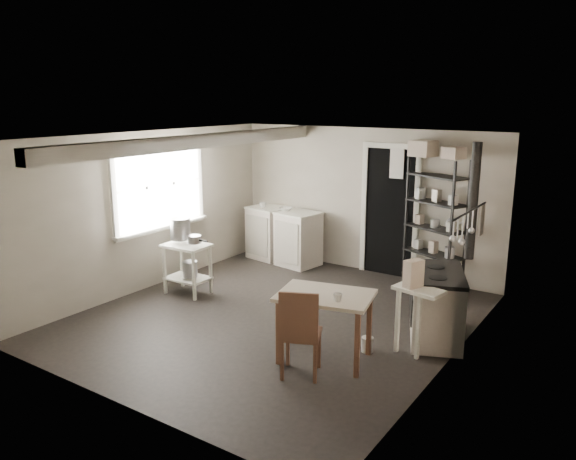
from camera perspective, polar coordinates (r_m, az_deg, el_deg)
The scene contains 31 objects.
floor at distance 7.31m, azimuth -1.32°, elevation -8.88°, with size 5.00×5.00×0.00m, color black.
ceiling at distance 6.78m, azimuth -1.43°, elevation 9.42°, with size 5.00×5.00×0.00m, color beige.
wall_back at distance 9.07m, azimuth 7.77°, elevation 3.00°, with size 4.50×0.02×2.30m, color #BDB3A1.
wall_front at distance 5.20m, azimuth -17.54°, elevation -5.44°, with size 4.50×0.02×2.30m, color #BDB3A1.
wall_left at distance 8.43m, azimuth -13.99°, elevation 1.92°, with size 0.02×5.00×2.30m, color #BDB3A1.
wall_right at distance 5.99m, azimuth 16.53°, elevation -2.88°, with size 0.02×5.00×2.30m, color #BDB3A1.
window at distance 8.48m, azimuth -12.99°, elevation 4.45°, with size 0.12×1.76×1.28m, color white, non-canonical shape.
doorway at distance 8.89m, azimuth 10.26°, elevation 1.70°, with size 0.96×0.10×2.08m, color white, non-canonical shape.
ceiling_beam at distance 7.54m, azimuth -8.99°, elevation 8.91°, with size 0.18×5.00×0.18m, color white, non-canonical shape.
wallpaper_panel at distance 5.99m, azimuth 16.44°, elevation -2.87°, with size 0.01×5.00×2.30m, color beige, non-canonical shape.
utensil_rail at distance 6.47m, azimuth 17.88°, elevation 1.87°, with size 0.06×1.20×0.44m, color #B9B9BC, non-canonical shape.
prep_table at distance 8.17m, azimuth -10.18°, elevation -3.67°, with size 0.64×0.46×0.73m, color white, non-canonical shape.
stockpot at distance 8.11m, azimuth -10.90°, elevation 0.12°, with size 0.29×0.29×0.31m, color #B9B9BC.
saucepan at distance 7.85m, azimuth -9.49°, elevation -0.94°, with size 0.19×0.19×0.11m, color #B9B9BC.
bucket at distance 8.10m, azimuth -9.94°, elevation -3.94°, with size 0.21×0.21×0.23m, color #B9B9BC.
base_cabinets at distance 9.59m, azimuth -0.48°, elevation -0.52°, with size 1.38×0.59×0.91m, color silver, non-canonical shape.
mixing_bowl at distance 9.41m, azimuth -0.22°, elevation 2.29°, with size 0.28×0.28×0.07m, color silver.
counter_cup at distance 9.68m, azimuth -2.59°, elevation 2.66°, with size 0.12×0.12×0.09m, color silver.
shelf_rack at distance 8.47m, azimuth 14.70°, elevation 0.55°, with size 0.91×0.35×1.93m, color black, non-canonical shape.
shelf_jar at distance 8.54m, azimuth 13.16°, elevation 3.57°, with size 0.08×0.08×0.18m, color silver.
storage_box_a at distance 8.41m, azimuth 13.56°, elevation 7.86°, with size 0.33×0.29×0.23m, color beige.
storage_box_b at distance 8.20m, azimuth 16.49°, elevation 7.40°, with size 0.26×0.24×0.17m, color beige.
stove at distance 6.79m, azimuth 14.85°, elevation -7.15°, with size 0.57×1.03×0.81m, color silver, non-canonical shape.
stovepipe at distance 6.82m, azimuth 18.30°, elevation 2.75°, with size 0.11×0.11×1.38m, color black, non-canonical shape.
side_ledge at distance 6.24m, azimuth 12.97°, elevation -9.02°, with size 0.52×0.28×0.80m, color white, non-canonical shape.
oats_box at distance 6.06m, azimuth 12.67°, elevation -3.83°, with size 0.12×0.20×0.30m, color beige.
work_table at distance 6.10m, azimuth 3.76°, elevation -9.73°, with size 0.98×0.69×0.75m, color beige, non-canonical shape.
table_cup at distance 5.74m, azimuth 5.06°, elevation -6.71°, with size 0.09×0.09×0.09m, color silver.
chair at distance 5.74m, azimuth 1.35°, elevation -10.09°, with size 0.39×0.41×0.94m, color #533223, non-canonical shape.
flour_sack at distance 8.25m, azimuth 14.94°, elevation -4.92°, with size 0.38×0.32×0.45m, color white.
floor_crock at distance 6.44m, azimuth 8.06°, elevation -11.49°, with size 0.13×0.13×0.17m, color silver.
Camera 1 is at (3.90, -5.52, 2.78)m, focal length 35.00 mm.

